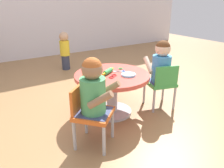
% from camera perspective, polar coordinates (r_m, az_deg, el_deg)
% --- Properties ---
extents(ground_plane, '(10.00, 10.00, 0.00)m').
position_cam_1_polar(ground_plane, '(2.48, 0.00, -7.50)').
color(ground_plane, '#9E7247').
extents(craft_table, '(0.80, 0.80, 0.46)m').
position_cam_1_polar(craft_table, '(2.33, 0.00, -0.19)').
color(craft_table, silver).
rests_on(craft_table, ground).
extents(child_chair_left, '(0.42, 0.42, 0.54)m').
position_cam_1_polar(child_chair_left, '(1.86, -5.89, -7.50)').
color(child_chair_left, '#B7B7BC').
rests_on(child_chair_left, ground).
extents(seated_child_left, '(0.43, 0.44, 0.51)m').
position_cam_1_polar(seated_child_left, '(1.75, -4.95, -1.19)').
color(seated_child_left, '#3F4772').
rests_on(seated_child_left, ground).
extents(child_chair_right, '(0.37, 0.37, 0.54)m').
position_cam_1_polar(child_chair_right, '(2.53, 12.93, 0.22)').
color(child_chair_right, '#B7B7BC').
rests_on(child_chair_right, ground).
extents(seated_child_right, '(0.35, 0.41, 0.51)m').
position_cam_1_polar(seated_child_right, '(2.49, 12.92, 5.39)').
color(seated_child_right, '#3F4772').
rests_on(seated_child_right, ground).
extents(toddler_standing, '(0.17, 0.17, 0.67)m').
position_cam_1_polar(toddler_standing, '(3.96, -12.39, 8.85)').
color(toddler_standing, '#33384C').
rests_on(toddler_standing, ground).
extents(rolling_pin, '(0.21, 0.14, 0.05)m').
position_cam_1_polar(rolling_pin, '(2.29, -1.09, 3.35)').
color(rolling_pin, green).
rests_on(rolling_pin, craft_table).
extents(craft_scissors, '(0.14, 0.11, 0.01)m').
position_cam_1_polar(craft_scissors, '(2.36, 2.41, 3.36)').
color(craft_scissors, silver).
rests_on(craft_scissors, craft_table).
extents(playdough_blob_0, '(0.15, 0.15, 0.02)m').
position_cam_1_polar(playdough_blob_0, '(2.24, 4.39, 2.46)').
color(playdough_blob_0, '#8CCCF2').
rests_on(playdough_blob_0, craft_table).
extents(cookie_cutter_0, '(0.05, 0.05, 0.01)m').
position_cam_1_polar(cookie_cutter_0, '(2.45, 2.28, 4.12)').
color(cookie_cutter_0, '#4CB259').
rests_on(cookie_cutter_0, craft_table).
extents(cookie_cutter_1, '(0.06, 0.06, 0.01)m').
position_cam_1_polar(cookie_cutter_1, '(2.24, 0.54, 2.39)').
color(cookie_cutter_1, red).
rests_on(cookie_cutter_1, craft_table).
extents(cookie_cutter_2, '(0.06, 0.06, 0.01)m').
position_cam_1_polar(cookie_cutter_2, '(2.18, -0.10, 1.82)').
color(cookie_cutter_2, red).
rests_on(cookie_cutter_2, craft_table).
extents(cookie_cutter_3, '(0.05, 0.05, 0.01)m').
position_cam_1_polar(cookie_cutter_3, '(2.27, -7.30, 2.51)').
color(cookie_cutter_3, orange).
rests_on(cookie_cutter_3, craft_table).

